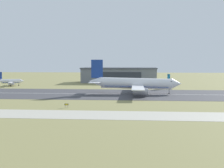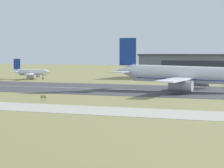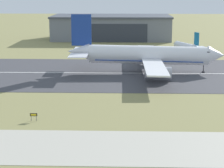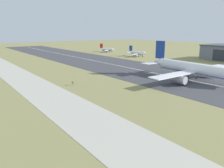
% 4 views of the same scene
% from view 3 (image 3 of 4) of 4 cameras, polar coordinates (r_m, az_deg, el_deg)
% --- Properties ---
extents(runway_strip, '(486.14, 52.11, 0.06)m').
position_cam_3_polar(runway_strip, '(138.33, -12.27, 1.48)').
color(runway_strip, '#3D3D42').
rests_on(runway_strip, ground_plane).
extents(runway_centreline, '(437.53, 0.70, 0.01)m').
position_cam_3_polar(runway_centreline, '(138.33, -12.27, 1.50)').
color(runway_centreline, silver).
rests_on(runway_centreline, runway_strip).
extents(hangar_building, '(59.73, 29.96, 11.99)m').
position_cam_3_polar(hangar_building, '(224.30, -0.06, 7.43)').
color(hangar_building, slate).
rests_on(hangar_building, ground_plane).
extents(airplane_landing, '(48.40, 57.29, 17.88)m').
position_cam_3_polar(airplane_landing, '(134.79, 4.62, 3.73)').
color(airplane_landing, white).
rests_on(airplane_landing, ground_plane).
extents(airplane_parked_far_east, '(17.94, 21.14, 9.17)m').
position_cam_3_polar(airplane_parked_far_east, '(176.86, 9.62, 4.80)').
color(airplane_parked_far_east, silver).
rests_on(airplane_parked_far_east, ground_plane).
extents(runway_sign, '(1.44, 0.13, 1.57)m').
position_cam_3_polar(runway_sign, '(87.41, -10.20, -4.05)').
color(runway_sign, '#4C4C51').
rests_on(runway_sign, ground_plane).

